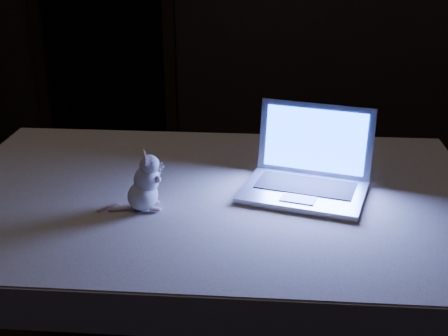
# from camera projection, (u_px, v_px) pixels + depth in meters

# --- Properties ---
(table) EXTENTS (1.57, 1.09, 0.80)m
(table) POSITION_uv_depth(u_px,v_px,m) (211.00, 305.00, 1.95)
(table) COLOR black
(table) RESTS_ON floor
(tablecloth) EXTENTS (1.63, 1.11, 0.11)m
(tablecloth) POSITION_uv_depth(u_px,v_px,m) (224.00, 218.00, 1.75)
(tablecloth) COLOR beige
(tablecloth) RESTS_ON table
(laptop) EXTENTS (0.40, 0.36, 0.24)m
(laptop) POSITION_uv_depth(u_px,v_px,m) (305.00, 158.00, 1.72)
(laptop) COLOR #ABABAF
(laptop) RESTS_ON tablecloth
(plush_mouse) EXTENTS (0.15, 0.15, 0.17)m
(plush_mouse) POSITION_uv_depth(u_px,v_px,m) (142.00, 181.00, 1.65)
(plush_mouse) COLOR silver
(plush_mouse) RESTS_ON tablecloth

